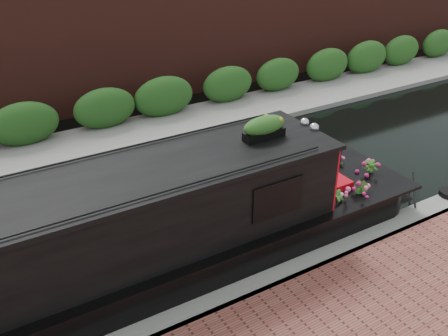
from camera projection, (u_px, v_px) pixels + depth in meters
ground at (180, 207)px, 11.68m from camera, size 80.00×80.00×0.00m
near_bank_coping at (260, 289)px, 9.18m from camera, size 40.00×0.60×0.50m
far_bank_path at (117, 141)px, 14.85m from camera, size 40.00×2.40×0.34m
far_hedge at (107, 131)px, 15.53m from camera, size 40.00×1.10×2.80m
far_brick_wall at (86, 110)px, 17.12m from camera, size 40.00×1.00×8.00m
narrowboat at (103, 256)px, 8.62m from camera, size 12.90×2.29×3.04m
rope_fender at (383, 187)px, 12.12m from camera, size 0.37×0.40×0.37m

